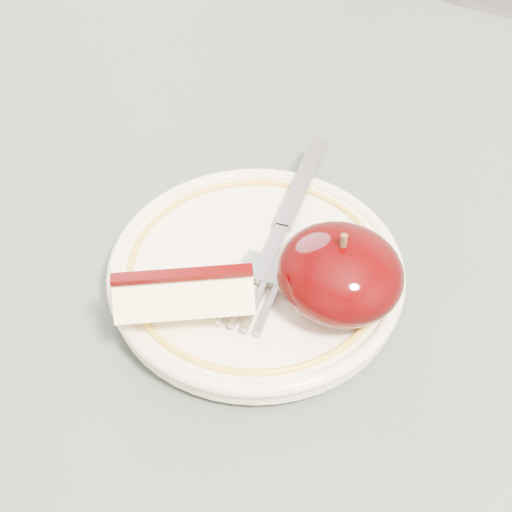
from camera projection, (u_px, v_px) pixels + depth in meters
The scene contains 5 objects.
table at pixel (182, 387), 0.50m from camera, with size 0.90×0.90×0.75m.
plate at pixel (256, 271), 0.44m from camera, with size 0.18×0.18×0.02m.
apple_half at pixel (339, 273), 0.40m from camera, with size 0.07×0.07×0.05m.
apple_wedge at pixel (184, 295), 0.40m from camera, with size 0.08×0.07×0.04m.
fork at pixel (282, 229), 0.45m from camera, with size 0.05×0.18×0.00m.
Camera 1 is at (0.18, -0.21, 1.10)m, focal length 50.00 mm.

